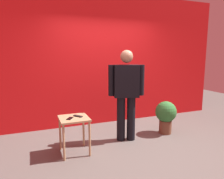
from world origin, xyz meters
name	(u,v)px	position (x,y,z in m)	size (l,w,h in m)	color
ground_plane	(133,147)	(0.00, 0.00, 0.00)	(12.00, 12.00, 0.00)	#59544F
back_wall_red	(104,60)	(0.00, 1.56, 1.52)	(6.15, 0.12, 3.05)	red
standing_person	(126,91)	(0.01, 0.35, 0.97)	(0.69, 0.35, 1.73)	black
side_table	(74,124)	(-1.03, 0.17, 0.51)	(0.48, 0.48, 0.62)	tan
cell_phone	(70,118)	(-1.10, 0.13, 0.63)	(0.07, 0.14, 0.01)	black
tv_remote	(78,116)	(-0.95, 0.19, 0.63)	(0.04, 0.17, 0.02)	black
potted_plant	(166,114)	(0.94, 0.36, 0.41)	(0.44, 0.44, 0.69)	brown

